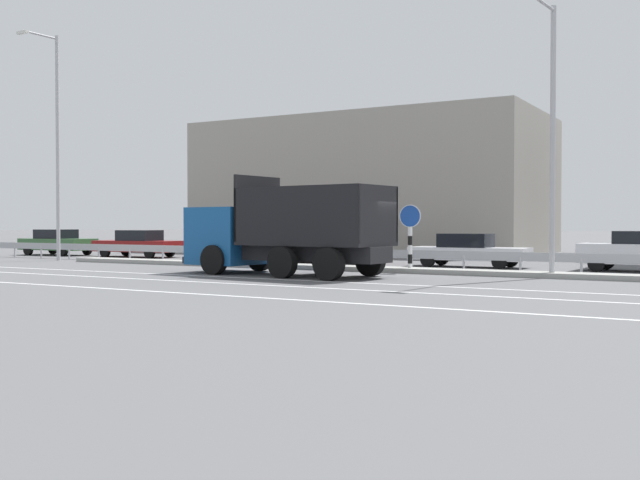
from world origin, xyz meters
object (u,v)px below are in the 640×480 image
street_lamp_0 (55,138)px  parked_car_3 (334,246)px  parked_car_5 (637,251)px  dump_truck (266,239)px  parked_car_4 (468,250)px  median_road_sign (410,236)px  parked_car_1 (138,244)px  parked_car_2 (234,244)px  parked_car_0 (57,242)px  street_lamp_1 (551,125)px

street_lamp_0 → parked_car_3: size_ratio=2.53×
parked_car_5 → dump_truck: bearing=127.9°
dump_truck → parked_car_4: size_ratio=1.61×
median_road_sign → parked_car_4: bearing=81.3°
dump_truck → parked_car_1: bearing=65.3°
parked_car_2 → parked_car_3: size_ratio=0.97×
parked_car_2 → street_lamp_0: bearing=128.7°
dump_truck → parked_car_2: (-7.29, 8.01, -0.49)m
parked_car_1 → parked_car_2: (6.15, 0.26, 0.04)m
parked_car_1 → parked_car_5: size_ratio=1.22×
parked_car_1 → parked_car_2: bearing=-91.6°
dump_truck → parked_car_0: dump_truck is taller
street_lamp_1 → parked_car_1: (-22.63, 4.83, -4.28)m
parked_car_2 → parked_car_3: 5.84m
street_lamp_1 → parked_car_5: street_lamp_1 is taller
parked_car_2 → parked_car_0: bearing=96.5°
street_lamp_0 → parked_car_2: street_lamp_0 is taller
dump_truck → parked_car_4: bearing=-26.9°
parked_car_0 → parked_car_5: bearing=89.1°
dump_truck → street_lamp_0: (-14.28, 3.05, 4.66)m
parked_car_1 → dump_truck: bearing=-124.0°
dump_truck → median_road_sign: size_ratio=3.14×
dump_truck → street_lamp_1: (9.19, 2.92, 3.75)m
street_lamp_0 → parked_car_4: 20.34m
parked_car_3 → parked_car_4: (6.29, -0.02, -0.07)m
street_lamp_0 → parked_car_5: (25.49, 4.91, -5.14)m
street_lamp_0 → street_lamp_1: size_ratio=1.22×
street_lamp_0 → parked_car_2: size_ratio=2.61×
street_lamp_1 → parked_car_3: street_lamp_1 is taller
parked_car_0 → parked_car_5: parked_car_5 is taller
parked_car_2 → parked_car_5: parked_car_5 is taller
parked_car_0 → parked_car_4: bearing=88.8°
dump_truck → parked_car_4: 9.09m
dump_truck → parked_car_1: 15.53m
median_road_sign → parked_car_2: 12.42m
street_lamp_1 → parked_car_2: 17.76m
dump_truck → parked_car_5: dump_truck is taller
median_road_sign → parked_car_1: median_road_sign is taller
parked_car_2 → parked_car_3: bearing=-89.7°
street_lamp_1 → parked_car_0: 29.03m
parked_car_3 → parked_car_5: bearing=87.7°
parked_car_5 → parked_car_4: bearing=95.0°
median_road_sign → street_lamp_1: bearing=-3.3°
parked_car_0 → parked_car_3: bearing=89.1°
parked_car_1 → parked_car_5: 24.66m
median_road_sign → street_lamp_1: street_lamp_1 is taller
parked_car_0 → parked_car_5: size_ratio=1.10×
street_lamp_0 → parked_car_1: street_lamp_0 is taller
dump_truck → parked_car_1: size_ratio=1.59×
dump_truck → street_lamp_0: street_lamp_0 is taller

